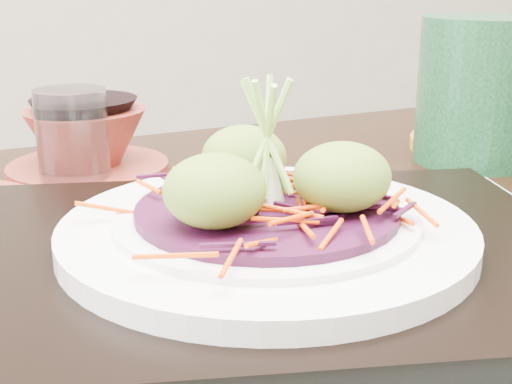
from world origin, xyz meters
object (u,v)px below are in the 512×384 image
object	(u,v)px
green_jar	(480,91)
white_plate	(267,230)
terracotta_bowl_set	(87,146)
serving_tray	(267,256)
yellow_plate	(503,145)
water_glass	(73,140)

from	to	relation	value
green_jar	white_plate	bearing A→B (deg)	-147.57
terracotta_bowl_set	white_plate	bearing A→B (deg)	-74.49
white_plate	green_jar	distance (m)	0.37
serving_tray	green_jar	bearing A→B (deg)	45.16
serving_tray	white_plate	bearing A→B (deg)	-58.83
serving_tray	yellow_plate	world-z (taller)	serving_tray
serving_tray	white_plate	size ratio (longest dim) A/B	1.54
yellow_plate	green_jar	distance (m)	0.09
white_plate	serving_tray	bearing A→B (deg)	108.43
yellow_plate	green_jar	xyz separation A→B (m)	(-0.06, -0.03, 0.07)
white_plate	green_jar	world-z (taller)	green_jar
serving_tray	green_jar	distance (m)	0.37
serving_tray	terracotta_bowl_set	bearing A→B (deg)	118.25
serving_tray	terracotta_bowl_set	world-z (taller)	terracotta_bowl_set
yellow_plate	green_jar	bearing A→B (deg)	-156.02
serving_tray	water_glass	world-z (taller)	water_glass
water_glass	white_plate	bearing A→B (deg)	-68.44
white_plate	terracotta_bowl_set	bearing A→B (deg)	105.51
serving_tray	yellow_plate	xyz separation A→B (m)	(0.36, 0.22, -0.01)
serving_tray	yellow_plate	size ratio (longest dim) A/B	2.05
terracotta_bowl_set	yellow_plate	xyz separation A→B (m)	(0.44, -0.06, -0.02)
water_glass	green_jar	size ratio (longest dim) A/B	0.62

